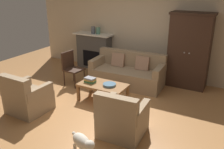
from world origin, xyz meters
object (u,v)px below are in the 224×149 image
object	(u,v)px
armoire	(189,51)
armchair_near_left	(27,98)
fireplace	(94,51)
mantel_vase_slate	(93,30)
book_stack	(90,80)
armchair_near_right	(122,119)
fruit_bowl	(109,85)
couch	(128,73)
dog	(82,142)
mantel_vase_jade	(98,31)
coffee_table	(103,86)
side_chair_wooden	(71,66)

from	to	relation	value
armoire	armchair_near_left	size ratio (longest dim) A/B	2.19
fireplace	mantel_vase_slate	bearing A→B (deg)	-90.00
book_stack	armchair_near_right	world-z (taller)	armchair_near_right
book_stack	armoire	bearing A→B (deg)	46.37
fruit_bowl	book_stack	bearing A→B (deg)	-175.82
couch	dog	world-z (taller)	couch
fireplace	mantel_vase_jade	bearing A→B (deg)	-5.69
fruit_bowl	dog	world-z (taller)	fruit_bowl
coffee_table	mantel_vase_jade	size ratio (longest dim) A/B	5.30
mantel_vase_jade	mantel_vase_slate	bearing A→B (deg)	180.00
armchair_near_right	couch	bearing A→B (deg)	112.74
armoire	armchair_near_right	size ratio (longest dim) A/B	2.19
mantel_vase_slate	dog	world-z (taller)	mantel_vase_slate
coffee_table	fruit_bowl	distance (m)	0.19
mantel_vase_jade	dog	xyz separation A→B (m)	(1.99, -3.71, -0.98)
mantel_vase_slate	dog	size ratio (longest dim) A/B	0.39
fruit_bowl	dog	xyz separation A→B (m)	(0.52, -1.80, -0.20)
fireplace	book_stack	xyz separation A→B (m)	(1.15, -1.96, -0.09)
mantel_vase_slate	dog	distance (m)	4.41
fireplace	side_chair_wooden	bearing A→B (deg)	-81.67
couch	mantel_vase_slate	xyz separation A→B (m)	(-1.55, 0.73, 0.91)
coffee_table	couch	bearing A→B (deg)	86.22
armoire	mantel_vase_slate	distance (m)	2.96
fruit_bowl	armchair_near_left	xyz separation A→B (m)	(-1.32, -1.20, -0.13)
book_stack	mantel_vase_jade	world-z (taller)	mantel_vase_jade
couch	book_stack	bearing A→B (deg)	-108.07
fruit_bowl	dog	bearing A→B (deg)	-73.74
mantel_vase_jade	armchair_near_left	bearing A→B (deg)	-87.26
fireplace	coffee_table	world-z (taller)	fireplace
coffee_table	book_stack	xyz separation A→B (m)	(-0.32, -0.04, 0.11)
couch	fruit_bowl	distance (m)	1.19
armchair_near_left	armoire	bearing A→B (deg)	49.34
couch	book_stack	size ratio (longest dim) A/B	7.57
fireplace	book_stack	bearing A→B (deg)	-59.58
mantel_vase_slate	side_chair_wooden	world-z (taller)	mantel_vase_slate
mantel_vase_slate	armchair_near_left	bearing A→B (deg)	-83.97
mantel_vase_slate	side_chair_wooden	xyz separation A→B (m)	(0.21, -1.44, -0.71)
fireplace	mantel_vase_jade	size ratio (longest dim) A/B	6.07
dog	mantel_vase_slate	bearing A→B (deg)	120.37
side_chair_wooden	dog	bearing A→B (deg)	-49.18
book_stack	dog	size ratio (longest dim) A/B	0.48
mantel_vase_slate	armchair_near_right	world-z (taller)	mantel_vase_slate
armoire	couch	bearing A→B (deg)	-154.39
mantel_vase_jade	armchair_near_left	xyz separation A→B (m)	(0.15, -3.11, -0.91)
fireplace	mantel_vase_slate	xyz separation A→B (m)	(0.00, -0.02, 0.66)
book_stack	fruit_bowl	bearing A→B (deg)	4.18
fireplace	side_chair_wooden	xyz separation A→B (m)	(0.21, -1.46, -0.06)
fireplace	coffee_table	bearing A→B (deg)	-52.58
coffee_table	fruit_bowl	size ratio (longest dim) A/B	3.72
couch	dog	distance (m)	3.04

